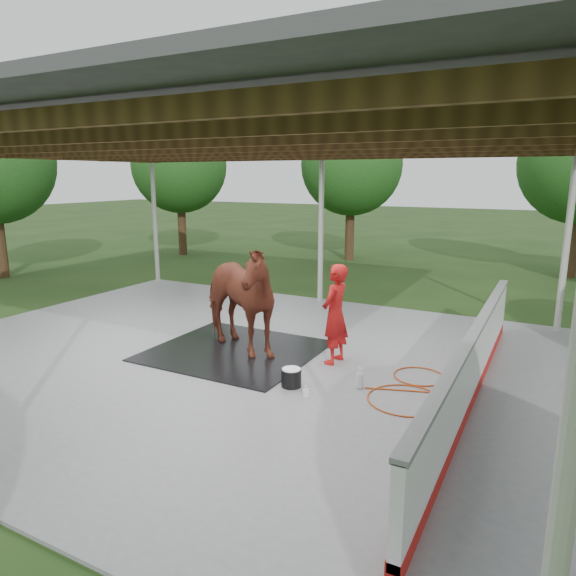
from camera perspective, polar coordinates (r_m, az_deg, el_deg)
The scene contains 12 objects.
ground at distance 9.99m, azimuth -7.73°, elevation -7.48°, with size 100.00×100.00×0.00m, color #1E3814.
concrete_slab at distance 9.98m, azimuth -7.73°, elevation -7.35°, with size 12.00×10.00×0.05m, color slate.
pavilion_structure at distance 9.42m, azimuth -8.45°, elevation 15.85°, with size 12.60×10.60×4.05m.
dasher_board at distance 8.15m, azimuth 19.83°, elevation -8.33°, with size 0.16×8.00×1.15m.
tree_belt at distance 9.99m, azimuth -3.83°, elevation 14.73°, with size 28.00×28.00×5.80m.
rubber_mat at distance 10.05m, azimuth -5.93°, elevation -6.93°, with size 3.04×2.85×0.02m, color black.
horse at distance 9.76m, azimuth -6.07°, elevation -1.00°, with size 1.14×2.50×2.11m, color brown.
handler at distance 9.20m, azimuth 5.25°, elevation -2.90°, with size 0.66×0.43×1.81m, color #AE1212.
wash_bucket at distance 8.36m, azimuth 0.37°, elevation -9.88°, with size 0.32×0.32×0.30m.
soap_bottle_a at distance 8.37m, azimuth 7.99°, elevation -9.87°, with size 0.13×0.13×0.34m, color silver.
soap_bottle_b at distance 8.01m, azimuth 1.98°, elevation -11.39°, with size 0.08×0.09×0.19m, color #338CD8.
hose_coil at distance 8.45m, azimuth 13.47°, elevation -11.05°, with size 1.34×2.04×0.02m.
Camera 1 is at (5.53, -7.60, 3.37)m, focal length 32.00 mm.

